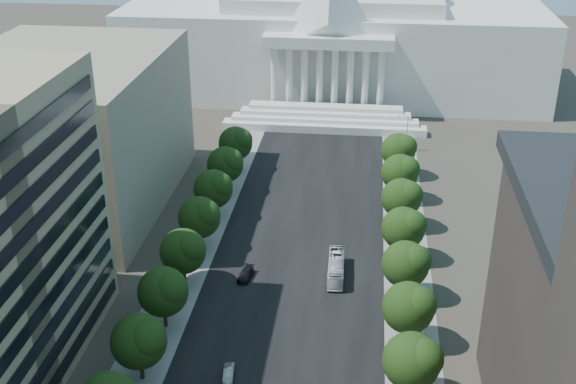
% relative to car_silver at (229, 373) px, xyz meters
% --- Properties ---
extents(road_asphalt, '(30.00, 260.00, 0.01)m').
position_rel_car_silver_xyz_m(road_asphalt, '(6.31, 40.49, -0.65)').
color(road_asphalt, black).
rests_on(road_asphalt, ground).
extents(sidewalk_left, '(8.00, 260.00, 0.02)m').
position_rel_car_silver_xyz_m(sidewalk_left, '(-12.69, 40.49, -0.65)').
color(sidewalk_left, gray).
rests_on(sidewalk_left, ground).
extents(sidewalk_right, '(8.00, 260.00, 0.02)m').
position_rel_car_silver_xyz_m(sidewalk_right, '(25.31, 40.49, -0.65)').
color(sidewalk_right, gray).
rests_on(sidewalk_right, ground).
extents(capitol, '(120.00, 56.00, 73.00)m').
position_rel_car_silver_xyz_m(capitol, '(6.31, 135.38, 19.36)').
color(capitol, white).
rests_on(capitol, ground).
extents(office_block_left_far, '(38.00, 52.00, 30.00)m').
position_rel_car_silver_xyz_m(office_block_left_far, '(-41.69, 50.49, 14.35)').
color(office_block_left_far, gray).
rests_on(office_block_left_far, ground).
extents(tree_l_d, '(7.79, 7.60, 9.97)m').
position_rel_car_silver_xyz_m(tree_l_d, '(-11.35, -1.70, 5.80)').
color(tree_l_d, '#33261C').
rests_on(tree_l_d, ground).
extents(tree_l_e, '(7.79, 7.60, 9.97)m').
position_rel_car_silver_xyz_m(tree_l_e, '(-11.35, 10.30, 5.80)').
color(tree_l_e, '#33261C').
rests_on(tree_l_e, ground).
extents(tree_l_f, '(7.79, 7.60, 9.97)m').
position_rel_car_silver_xyz_m(tree_l_f, '(-11.35, 22.30, 5.80)').
color(tree_l_f, '#33261C').
rests_on(tree_l_f, ground).
extents(tree_l_g, '(7.79, 7.60, 9.97)m').
position_rel_car_silver_xyz_m(tree_l_g, '(-11.35, 34.30, 5.80)').
color(tree_l_g, '#33261C').
rests_on(tree_l_g, ground).
extents(tree_l_h, '(7.79, 7.60, 9.97)m').
position_rel_car_silver_xyz_m(tree_l_h, '(-11.35, 46.30, 5.80)').
color(tree_l_h, '#33261C').
rests_on(tree_l_h, ground).
extents(tree_l_i, '(7.79, 7.60, 9.97)m').
position_rel_car_silver_xyz_m(tree_l_i, '(-11.35, 58.30, 5.80)').
color(tree_l_i, '#33261C').
rests_on(tree_l_i, ground).
extents(tree_l_j, '(7.79, 7.60, 9.97)m').
position_rel_car_silver_xyz_m(tree_l_j, '(-11.35, 70.30, 5.80)').
color(tree_l_j, '#33261C').
rests_on(tree_l_j, ground).
extents(tree_r_d, '(7.79, 7.60, 9.97)m').
position_rel_car_silver_xyz_m(tree_r_d, '(24.65, -1.70, 5.80)').
color(tree_r_d, '#33261C').
rests_on(tree_r_d, ground).
extents(tree_r_e, '(7.79, 7.60, 9.97)m').
position_rel_car_silver_xyz_m(tree_r_e, '(24.65, 10.30, 5.80)').
color(tree_r_e, '#33261C').
rests_on(tree_r_e, ground).
extents(tree_r_f, '(7.79, 7.60, 9.97)m').
position_rel_car_silver_xyz_m(tree_r_f, '(24.65, 22.30, 5.80)').
color(tree_r_f, '#33261C').
rests_on(tree_r_f, ground).
extents(tree_r_g, '(7.79, 7.60, 9.97)m').
position_rel_car_silver_xyz_m(tree_r_g, '(24.65, 34.30, 5.80)').
color(tree_r_g, '#33261C').
rests_on(tree_r_g, ground).
extents(tree_r_h, '(7.79, 7.60, 9.97)m').
position_rel_car_silver_xyz_m(tree_r_h, '(24.65, 46.30, 5.80)').
color(tree_r_h, '#33261C').
rests_on(tree_r_h, ground).
extents(tree_r_i, '(7.79, 7.60, 9.97)m').
position_rel_car_silver_xyz_m(tree_r_i, '(24.65, 58.30, 5.80)').
color(tree_r_i, '#33261C').
rests_on(tree_r_i, ground).
extents(tree_r_j, '(7.79, 7.60, 9.97)m').
position_rel_car_silver_xyz_m(tree_r_j, '(24.65, 70.30, 5.80)').
color(tree_r_j, '#33261C').
rests_on(tree_r_j, ground).
extents(streetlight_c, '(2.61, 0.44, 9.00)m').
position_rel_car_silver_xyz_m(streetlight_c, '(26.21, 10.49, 5.17)').
color(streetlight_c, gray).
rests_on(streetlight_c, ground).
extents(streetlight_d, '(2.61, 0.44, 9.00)m').
position_rel_car_silver_xyz_m(streetlight_d, '(26.21, 35.49, 5.17)').
color(streetlight_d, gray).
rests_on(streetlight_d, ground).
extents(streetlight_e, '(2.61, 0.44, 9.00)m').
position_rel_car_silver_xyz_m(streetlight_e, '(26.21, 60.49, 5.17)').
color(streetlight_e, gray).
rests_on(streetlight_e, ground).
extents(streetlight_f, '(2.61, 0.44, 9.00)m').
position_rel_car_silver_xyz_m(streetlight_f, '(26.21, 85.49, 5.17)').
color(streetlight_f, gray).
rests_on(streetlight_f, ground).
extents(car_silver, '(1.72, 4.05, 1.30)m').
position_rel_car_silver_xyz_m(car_silver, '(0.00, 0.00, 0.00)').
color(car_silver, '#979A9E').
rests_on(car_silver, ground).
extents(car_dark_b, '(2.60, 5.07, 1.41)m').
position_rel_car_silver_xyz_m(car_dark_b, '(-1.89, 25.18, 0.05)').
color(car_dark_b, black).
rests_on(car_dark_b, ground).
extents(city_bus, '(2.86, 11.21, 3.11)m').
position_rel_car_silver_xyz_m(city_bus, '(13.20, 27.74, 0.90)').
color(city_bus, silver).
rests_on(city_bus, ground).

